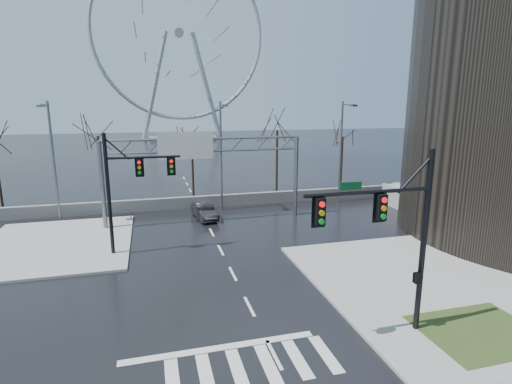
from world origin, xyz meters
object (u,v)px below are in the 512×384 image
object	(u,v)px
sign_gantry	(200,161)
car	(204,211)
ferris_wheel	(179,40)
signal_mast_far	(126,182)
signal_mast_near	(397,228)

from	to	relation	value
sign_gantry	car	world-z (taller)	sign_gantry
sign_gantry	ferris_wheel	distance (m)	82.91
signal_mast_far	sign_gantry	xyz separation A→B (m)	(5.49, 6.00, 0.35)
sign_gantry	signal_mast_near	bearing A→B (deg)	-73.81
sign_gantry	car	size ratio (longest dim) A/B	3.98
signal_mast_near	ferris_wheel	distance (m)	101.29
signal_mast_near	sign_gantry	size ratio (longest dim) A/B	0.49
sign_gantry	ferris_wheel	size ratio (longest dim) A/B	0.32
signal_mast_far	sign_gantry	bearing A→B (deg)	47.53
signal_mast_near	sign_gantry	bearing A→B (deg)	106.19
signal_mast_far	car	bearing A→B (deg)	50.14
sign_gantry	car	xyz separation A→B (m)	(0.36, 1.01, -4.50)
ferris_wheel	car	bearing A→B (deg)	-93.63
signal_mast_near	sign_gantry	world-z (taller)	signal_mast_near
signal_mast_far	sign_gantry	size ratio (longest dim) A/B	0.49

